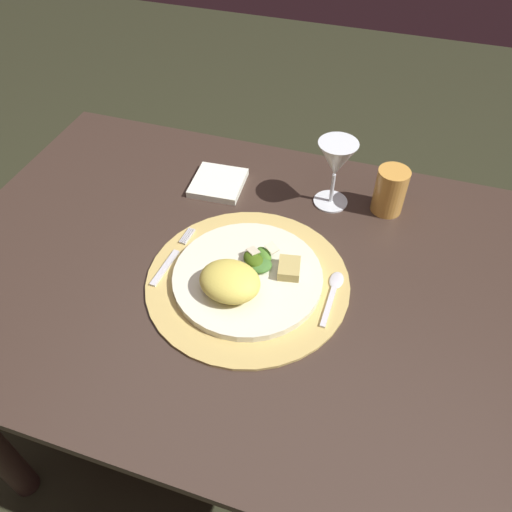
{
  "coord_description": "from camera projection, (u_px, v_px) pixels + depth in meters",
  "views": [
    {
      "loc": [
        0.23,
        -0.6,
        1.43
      ],
      "look_at": [
        0.03,
        0.02,
        0.74
      ],
      "focal_mm": 34.74,
      "sensor_mm": 36.0,
      "label": 1
    }
  ],
  "objects": [
    {
      "name": "ground_plane",
      "position": [
        244.0,
        428.0,
        1.48
      ],
      "size": [
        6.0,
        6.0,
        0.0
      ],
      "primitive_type": "plane",
      "color": "#2B2C1B"
    },
    {
      "name": "dinner_plate",
      "position": [
        248.0,
        277.0,
        0.92
      ],
      "size": [
        0.28,
        0.28,
        0.02
      ],
      "primitive_type": "cylinder",
      "color": "silver",
      "rests_on": "placemat"
    },
    {
      "name": "pasta_serving",
      "position": [
        230.0,
        281.0,
        0.87
      ],
      "size": [
        0.12,
        0.11,
        0.05
      ],
      "primitive_type": "ellipsoid",
      "rotation": [
        0.0,
        0.0,
        6.14
      ],
      "color": "#E5D056",
      "rests_on": "dinner_plate"
    },
    {
      "name": "spoon",
      "position": [
        334.0,
        289.0,
        0.91
      ],
      "size": [
        0.03,
        0.13,
        0.01
      ],
      "color": "silver",
      "rests_on": "placemat"
    },
    {
      "name": "wine_glass",
      "position": [
        336.0,
        161.0,
        1.01
      ],
      "size": [
        0.08,
        0.08,
        0.15
      ],
      "color": "silver",
      "rests_on": "dining_table"
    },
    {
      "name": "dining_table",
      "position": [
        239.0,
        312.0,
        1.06
      ],
      "size": [
        1.18,
        0.82,
        0.72
      ],
      "color": "#392A22",
      "rests_on": "ground"
    },
    {
      "name": "placemat",
      "position": [
        248.0,
        281.0,
        0.93
      ],
      "size": [
        0.38,
        0.38,
        0.01
      ],
      "primitive_type": "cylinder",
      "color": "tan",
      "rests_on": "dining_table"
    },
    {
      "name": "salad_greens",
      "position": [
        259.0,
        260.0,
        0.93
      ],
      "size": [
        0.07,
        0.08,
        0.03
      ],
      "color": "#477A27",
      "rests_on": "dinner_plate"
    },
    {
      "name": "amber_tumbler",
      "position": [
        390.0,
        191.0,
        1.03
      ],
      "size": [
        0.07,
        0.07,
        0.1
      ],
      "primitive_type": "cylinder",
      "color": "gold",
      "rests_on": "dining_table"
    },
    {
      "name": "fork",
      "position": [
        171.0,
        259.0,
        0.96
      ],
      "size": [
        0.02,
        0.16,
        0.0
      ],
      "color": "silver",
      "rests_on": "placemat"
    },
    {
      "name": "napkin",
      "position": [
        218.0,
        183.0,
        1.12
      ],
      "size": [
        0.12,
        0.12,
        0.02
      ],
      "primitive_type": "cube",
      "rotation": [
        0.0,
        0.0,
        0.07
      ],
      "color": "white",
      "rests_on": "dining_table"
    },
    {
      "name": "bread_piece",
      "position": [
        289.0,
        268.0,
        0.91
      ],
      "size": [
        0.05,
        0.06,
        0.02
      ],
      "primitive_type": "cube",
      "rotation": [
        0.0,
        0.0,
        1.76
      ],
      "color": "tan",
      "rests_on": "dinner_plate"
    }
  ]
}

